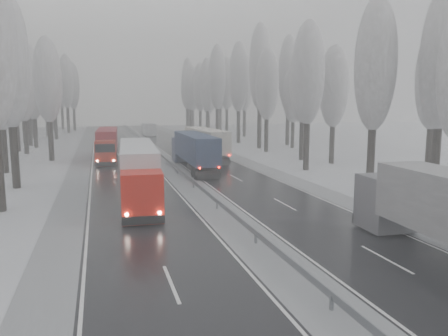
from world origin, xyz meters
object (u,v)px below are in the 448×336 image
box_truck_distant (149,129)px  truck_red_red (107,142)px  truck_cream_box (203,141)px  truck_red_white (138,168)px  truck_blue_box (193,149)px

box_truck_distant → truck_red_red: 41.85m
truck_cream_box → truck_red_white: (-10.64, -22.73, 0.07)m
box_truck_distant → truck_red_red: (-10.03, -40.62, 0.85)m
truck_blue_box → truck_cream_box: (3.29, 8.95, 0.00)m
truck_blue_box → box_truck_distant: bearing=89.7°
truck_red_white → box_truck_distant: bearing=86.2°
truck_red_red → truck_red_white: bearing=-83.0°
box_truck_distant → truck_cream_box: bearing=-88.3°
truck_red_white → truck_red_red: (-1.78, 26.24, -0.14)m
box_truck_distant → truck_red_white: 67.37m
truck_red_white → truck_red_red: truck_red_white is taller
truck_blue_box → truck_red_red: size_ratio=1.02×
truck_blue_box → truck_red_red: truck_blue_box is taller
truck_blue_box → truck_red_red: 15.44m
truck_cream_box → truck_red_white: truck_red_white is taller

